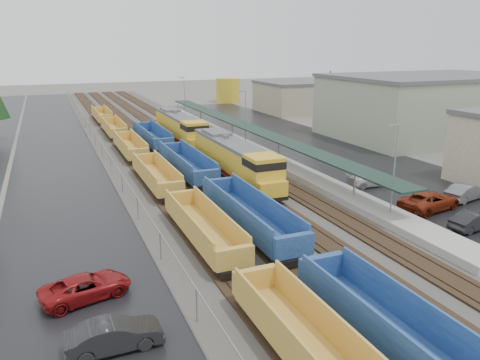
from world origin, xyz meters
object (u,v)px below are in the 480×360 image
(parked_car_west_c, at_px, (86,287))
(parked_car_east_e, at_px, (466,192))
(well_string_blue, at_px, (249,216))
(locomotive_lead, at_px, (235,160))
(storage_tank, at_px, (228,90))
(well_string_yellow, at_px, (156,176))
(parked_car_west_b, at_px, (114,336))
(parked_car_east_a, at_px, (474,221))
(parked_car_east_b, at_px, (430,201))
(parked_car_east_c, at_px, (369,180))
(locomotive_trail, at_px, (180,128))

(parked_car_west_c, distance_m, parked_car_east_e, 34.34)
(parked_car_east_e, bearing_deg, well_string_blue, 74.83)
(locomotive_lead, height_order, storage_tank, storage_tank)
(well_string_yellow, xyz_separation_m, parked_car_west_b, (-7.74, -25.32, -0.38))
(well_string_blue, xyz_separation_m, parked_car_west_b, (-11.74, -11.02, -0.47))
(storage_tank, distance_m, parked_car_east_a, 87.25)
(well_string_blue, bearing_deg, locomotive_lead, 72.67)
(parked_car_west_c, distance_m, parked_car_east_b, 29.24)
(locomotive_lead, relative_size, parked_car_east_c, 4.07)
(parked_car_east_a, xyz_separation_m, parked_car_east_e, (5.23, 5.58, 0.07))
(well_string_blue, distance_m, parked_car_east_c, 17.24)
(well_string_yellow, bearing_deg, locomotive_lead, -10.51)
(parked_car_west_b, distance_m, parked_car_east_a, 28.35)
(parked_car_east_e, bearing_deg, locomotive_lead, 39.04)
(locomotive_trail, distance_m, well_string_yellow, 21.13)
(parked_car_west_b, height_order, parked_car_east_b, parked_car_east_b)
(well_string_blue, xyz_separation_m, storage_tank, (29.08, 79.84, 1.75))
(locomotive_lead, relative_size, well_string_blue, 0.23)
(locomotive_lead, distance_m, well_string_blue, 13.48)
(well_string_yellow, xyz_separation_m, parked_car_west_c, (-8.54, -19.95, -0.43))
(locomotive_lead, height_order, parked_car_west_c, locomotive_lead)
(storage_tank, height_order, parked_car_east_a, storage_tank)
(parked_car_east_c, bearing_deg, locomotive_trail, 21.78)
(parked_car_east_a, height_order, parked_car_east_c, parked_car_east_a)
(parked_car_east_c, bearing_deg, storage_tank, -11.90)
(parked_car_west_b, bearing_deg, well_string_blue, -48.02)
(parked_car_west_c, bearing_deg, parked_car_east_b, -96.91)
(storage_tank, distance_m, parked_car_east_c, 74.71)
(locomotive_trail, distance_m, parked_car_east_c, 30.07)
(locomotive_lead, relative_size, locomotive_trail, 1.00)
(parked_car_east_b, bearing_deg, locomotive_trail, 8.77)
(parked_car_west_b, relative_size, parked_car_east_b, 0.76)
(storage_tank, xyz_separation_m, parked_car_east_a, (-12.85, -86.27, -2.26))
(locomotive_trail, height_order, parked_car_east_a, locomotive_trail)
(well_string_blue, bearing_deg, parked_car_east_e, -2.26)
(parked_car_west_c, height_order, parked_car_east_b, parked_car_east_b)
(storage_tank, xyz_separation_m, parked_car_east_c, (-13.05, -73.53, -2.27))
(parked_car_east_b, bearing_deg, parked_car_east_a, 167.29)
(parked_car_east_e, bearing_deg, storage_tank, -18.31)
(parked_car_east_b, bearing_deg, parked_car_east_c, -7.73)
(well_string_blue, height_order, storage_tank, storage_tank)
(well_string_yellow, height_order, well_string_blue, well_string_blue)
(well_string_yellow, height_order, parked_car_west_b, well_string_yellow)
(locomotive_lead, height_order, parked_car_east_a, locomotive_lead)
(well_string_blue, relative_size, parked_car_east_b, 14.11)
(parked_car_east_a, bearing_deg, locomotive_trail, 10.18)
(parked_car_east_a, bearing_deg, well_string_yellow, 37.58)
(well_string_blue, bearing_deg, parked_car_east_c, 21.50)
(parked_car_west_b, distance_m, parked_car_east_c, 32.74)
(parked_car_east_a, xyz_separation_m, parked_car_east_c, (-0.21, 12.74, -0.02))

